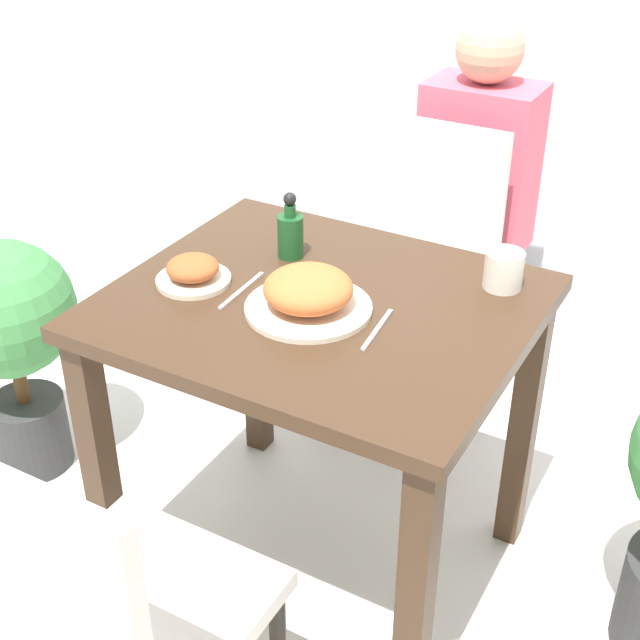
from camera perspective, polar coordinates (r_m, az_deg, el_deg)
ground_plane at (r=2.39m, az=0.00°, el=-15.11°), size 16.00×16.00×0.00m
dining_table at (r=1.98m, az=0.00°, el=-2.18°), size 0.88×0.75×0.78m
chair_near at (r=1.64m, az=-13.60°, el=-17.93°), size 0.42×0.42×0.90m
chair_far at (r=2.65m, az=6.42°, el=3.70°), size 0.42×0.42×0.90m
food_plate at (r=1.85m, az=-0.85°, el=1.75°), size 0.27×0.27×0.09m
side_plate at (r=1.98m, az=-8.14°, el=3.08°), size 0.17×0.17×0.06m
drink_cup at (r=1.98m, az=11.67°, el=3.17°), size 0.09×0.09×0.08m
sauce_bottle at (r=2.06m, az=-1.91°, el=5.60°), size 0.06×0.06×0.16m
fork_utensil at (r=1.94m, az=-5.04°, el=1.91°), size 0.02×0.18×0.00m
spoon_utensil at (r=1.80m, az=3.69°, el=-0.59°), size 0.03×0.16×0.00m
potted_plant_left at (r=2.55m, az=-19.25°, el=-0.65°), size 0.38×0.38×0.71m
person_figure at (r=2.88m, az=9.87°, el=7.25°), size 0.34×0.22×1.17m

